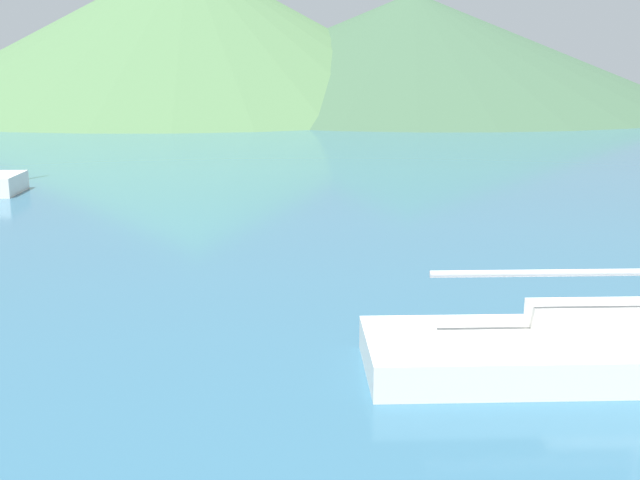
% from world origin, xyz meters
% --- Properties ---
extents(sailboat_middle, '(6.83, 2.48, 9.68)m').
position_xyz_m(sailboat_middle, '(2.89, 10.77, 0.38)').
color(sailboat_middle, white).
rests_on(sailboat_middle, ground_plane).
extents(hill_central, '(49.77, 49.77, 13.16)m').
position_xyz_m(hill_central, '(-5.83, 73.23, 6.58)').
color(hill_central, '#476B42').
rests_on(hill_central, ground_plane).
extents(hill_east, '(48.65, 48.65, 9.88)m').
position_xyz_m(hill_east, '(13.40, 71.40, 4.94)').
color(hill_east, '#38563D').
rests_on(hill_east, ground_plane).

